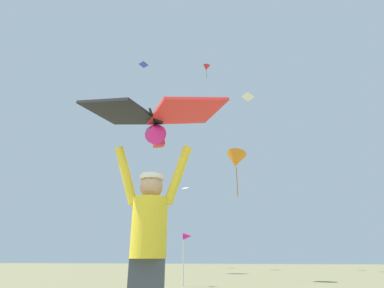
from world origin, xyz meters
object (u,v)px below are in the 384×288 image
(held_stunt_kite, at_px, (154,118))
(distant_kite_blue_far_center, at_px, (144,64))
(distant_kite_white_overhead_distant, at_px, (248,97))
(distant_kite_red_high_right, at_px, (206,68))
(distant_kite_red_high_left, at_px, (158,139))
(distant_kite_orange_mid_right, at_px, (236,160))
(kite_flyer_person, at_px, (148,245))
(marker_flag, at_px, (187,239))
(distant_kite_white_low_left, at_px, (185,188))

(held_stunt_kite, height_order, distant_kite_blue_far_center, distant_kite_blue_far_center)
(distant_kite_white_overhead_distant, distance_m, distant_kite_red_high_right, 7.62)
(distant_kite_red_high_left, bearing_deg, distant_kite_white_overhead_distant, 38.28)
(distant_kite_red_high_left, bearing_deg, distant_kite_orange_mid_right, -43.36)
(kite_flyer_person, height_order, marker_flag, kite_flyer_person)
(kite_flyer_person, height_order, distant_kite_blue_far_center, distant_kite_blue_far_center)
(held_stunt_kite, distance_m, distant_kite_white_overhead_distant, 24.88)
(distant_kite_white_low_left, xyz_separation_m, distant_kite_blue_far_center, (-3.41, -5.70, 13.22))
(distant_kite_red_high_left, xyz_separation_m, distant_kite_red_high_right, (2.21, 7.73, 11.23))
(distant_kite_white_low_left, bearing_deg, distant_kite_red_high_left, -83.23)
(distant_kite_blue_far_center, bearing_deg, held_stunt_kite, -63.92)
(held_stunt_kite, xyz_separation_m, distant_kite_blue_far_center, (-11.39, 23.27, 19.31))
(held_stunt_kite, bearing_deg, kite_flyer_person, 102.37)
(distant_kite_red_high_left, relative_size, distant_kite_white_low_left, 1.37)
(marker_flag, bearing_deg, distant_kite_white_overhead_distant, 82.78)
(kite_flyer_person, bearing_deg, distant_kite_white_overhead_distant, 89.87)
(distant_kite_white_overhead_distant, bearing_deg, marker_flag, -97.22)
(kite_flyer_person, height_order, distant_kite_white_overhead_distant, distant_kite_white_overhead_distant)
(distant_kite_white_low_left, height_order, distant_kite_blue_far_center, distant_kite_blue_far_center)
(distant_kite_red_high_left, relative_size, distant_kite_orange_mid_right, 0.61)
(distant_kite_blue_far_center, relative_size, marker_flag, 0.64)
(distant_kite_red_high_left, height_order, distant_kite_orange_mid_right, distant_kite_red_high_left)
(distant_kite_red_high_right, relative_size, distant_kite_orange_mid_right, 0.78)
(distant_kite_orange_mid_right, bearing_deg, distant_kite_white_low_left, 112.75)
(distant_kite_white_overhead_distant, bearing_deg, kite_flyer_person, -90.13)
(distant_kite_white_low_left, relative_size, marker_flag, 0.58)
(distant_kite_red_high_left, height_order, distant_kite_white_overhead_distant, distant_kite_white_overhead_distant)
(distant_kite_white_overhead_distant, xyz_separation_m, marker_flag, (-1.77, -14.00, -13.22))
(distant_kite_red_high_left, bearing_deg, distant_kite_white_low_left, 96.77)
(kite_flyer_person, xyz_separation_m, held_stunt_kite, (0.01, -0.06, 1.29))
(distant_kite_white_low_left, xyz_separation_m, marker_flag, (6.24, -21.41, -6.87))
(distant_kite_white_low_left, distance_m, distant_kite_orange_mid_right, 20.28)
(distant_kite_white_low_left, bearing_deg, distant_kite_orange_mid_right, -67.25)
(marker_flag, bearing_deg, distant_kite_white_low_left, 106.26)
(held_stunt_kite, bearing_deg, marker_flag, 102.97)
(distant_kite_blue_far_center, bearing_deg, kite_flyer_person, -63.88)
(distant_kite_white_overhead_distant, relative_size, distant_kite_white_low_left, 0.96)
(distant_kite_white_overhead_distant, xyz_separation_m, distant_kite_orange_mid_right, (-0.27, -11.05, -9.57))
(held_stunt_kite, distance_m, distant_kite_red_high_left, 18.96)
(held_stunt_kite, relative_size, distant_kite_red_high_right, 0.93)
(kite_flyer_person, distance_m, distant_kite_red_high_left, 19.41)
(distant_kite_red_high_left, height_order, distant_kite_blue_far_center, distant_kite_blue_far_center)
(held_stunt_kite, relative_size, marker_flag, 0.94)
(marker_flag, bearing_deg, distant_kite_red_high_right, 98.73)
(distant_kite_orange_mid_right, bearing_deg, distant_kite_blue_far_center, 131.14)
(distant_kite_red_high_left, distance_m, distant_kite_white_low_left, 12.68)
(distant_kite_red_high_left, height_order, marker_flag, distant_kite_red_high_left)
(held_stunt_kite, distance_m, marker_flag, 7.79)
(distant_kite_white_overhead_distant, distance_m, distant_kite_white_low_left, 12.63)
(distant_kite_orange_mid_right, bearing_deg, kite_flyer_person, -88.76)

